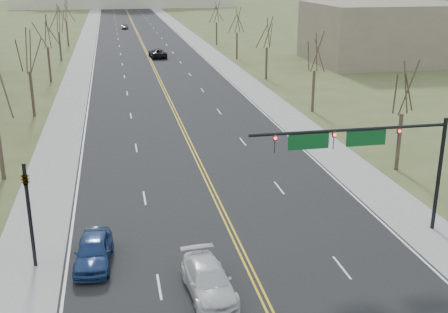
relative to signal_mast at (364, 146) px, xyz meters
name	(u,v)px	position (x,y,z in m)	size (l,w,h in m)	color
road	(142,43)	(-7.45, 96.50, -5.76)	(20.00, 380.00, 0.01)	black
sidewalk_left	(86,44)	(-19.45, 96.50, -5.75)	(4.00, 380.00, 0.03)	gray
sidewalk_right	(196,42)	(4.55, 96.50, -5.75)	(4.00, 380.00, 0.03)	gray
center_line	(142,43)	(-7.45, 96.50, -5.75)	(0.42, 380.00, 0.01)	gold
edge_line_left	(96,44)	(-17.25, 96.50, -5.75)	(0.15, 380.00, 0.01)	silver
edge_line_right	(186,42)	(2.35, 96.50, -5.75)	(0.15, 380.00, 0.01)	silver
signal_mast	(364,146)	(0.00, 0.00, 0.00)	(12.12, 0.44, 7.20)	black
signal_left	(28,204)	(-18.95, 0.00, -2.05)	(0.32, 0.36, 6.00)	black
tree_r_0	(404,91)	(8.05, 10.50, 0.79)	(3.74, 3.74, 8.50)	#32281E
tree_r_1	(315,54)	(8.05, 30.50, 0.79)	(3.74, 3.74, 8.50)	#32281E
tree_l_1	(28,53)	(-22.95, 34.50, 1.18)	(3.96, 3.96, 9.00)	#32281E
tree_r_2	(267,34)	(8.05, 50.50, 0.79)	(3.74, 3.74, 8.50)	#32281E
tree_l_2	(46,33)	(-22.95, 54.50, 1.18)	(3.96, 3.96, 9.00)	#32281E
tree_r_3	(237,22)	(8.05, 70.50, 0.79)	(3.74, 3.74, 8.50)	#32281E
tree_l_3	(58,21)	(-22.95, 74.50, 1.18)	(3.96, 3.96, 9.00)	#32281E
tree_r_4	(216,13)	(8.05, 90.50, 0.79)	(3.74, 3.74, 8.50)	#32281E
tree_l_4	(66,12)	(-22.95, 94.50, 1.18)	(3.96, 3.96, 9.00)	#32281E
bldg_right_mass	(385,33)	(32.55, 62.50, -0.76)	(25.00, 20.00, 10.00)	#706150
car_sb_inner_second	(208,280)	(-10.06, -4.63, -5.00)	(2.11, 5.18, 1.50)	silver
car_sb_outer_second	(94,251)	(-15.76, -0.46, -4.93)	(1.93, 4.80, 1.64)	navy
car_far_nb	(158,53)	(-5.87, 74.77, -4.93)	(2.73, 5.92, 1.65)	black
car_far_sb	(125,26)	(-10.14, 127.63, -5.05)	(1.66, 4.12, 1.40)	#4F5157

